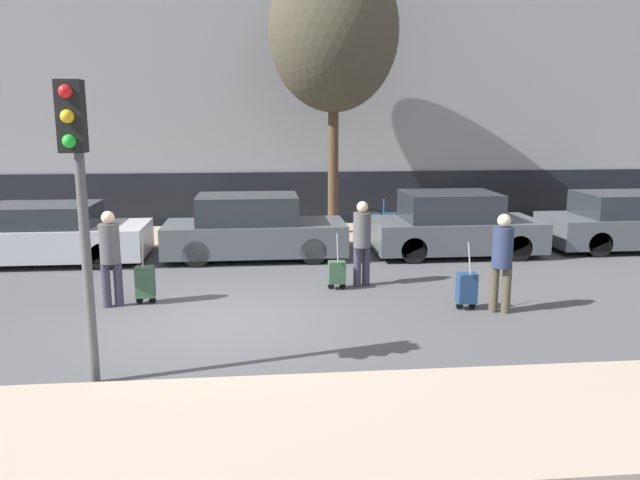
# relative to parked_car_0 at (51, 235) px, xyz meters

# --- Properties ---
(ground_plane) EXTENTS (80.00, 80.00, 0.00)m
(ground_plane) POSITION_rel_parked_car_0_xyz_m (4.03, -4.59, -0.63)
(ground_plane) COLOR #4C4C4F
(sidewalk_near) EXTENTS (28.00, 2.50, 0.12)m
(sidewalk_near) POSITION_rel_parked_car_0_xyz_m (4.03, -8.34, -0.57)
(sidewalk_near) COLOR tan
(sidewalk_near) RESTS_ON ground_plane
(sidewalk_far) EXTENTS (28.00, 3.00, 0.12)m
(sidewalk_far) POSITION_rel_parked_car_0_xyz_m (4.03, 2.41, -0.57)
(sidewalk_far) COLOR tan
(sidewalk_far) RESTS_ON ground_plane
(building_facade) EXTENTS (28.00, 2.68, 9.47)m
(building_facade) POSITION_rel_parked_car_0_xyz_m (4.03, 5.92, 4.09)
(building_facade) COLOR gray
(building_facade) RESTS_ON ground_plane
(parked_car_0) EXTENTS (4.17, 1.83, 1.33)m
(parked_car_0) POSITION_rel_parked_car_0_xyz_m (0.00, 0.00, 0.00)
(parked_car_0) COLOR #B7BABF
(parked_car_0) RESTS_ON ground_plane
(parked_car_1) EXTENTS (4.16, 1.72, 1.48)m
(parked_car_1) POSITION_rel_parked_car_0_xyz_m (4.54, -0.01, 0.06)
(parked_car_1) COLOR #4C5156
(parked_car_1) RESTS_ON ground_plane
(parked_car_2) EXTENTS (3.95, 1.90, 1.49)m
(parked_car_2) POSITION_rel_parked_car_0_xyz_m (9.31, -0.05, 0.06)
(parked_car_2) COLOR #4C5156
(parked_car_2) RESTS_ON ground_plane
(parked_car_3) EXTENTS (4.49, 1.84, 1.41)m
(parked_car_3) POSITION_rel_parked_car_0_xyz_m (13.98, 0.13, 0.03)
(parked_car_3) COLOR #4C5156
(parked_car_3) RESTS_ON ground_plane
(pedestrian_left) EXTENTS (0.34, 0.34, 1.68)m
(pedestrian_left) POSITION_rel_parked_car_0_xyz_m (2.13, -3.59, 0.32)
(pedestrian_left) COLOR #383347
(pedestrian_left) RESTS_ON ground_plane
(trolley_left) EXTENTS (0.34, 0.29, 1.21)m
(trolley_left) POSITION_rel_parked_car_0_xyz_m (2.67, -3.46, -0.24)
(trolley_left) COLOR #335138
(trolley_left) RESTS_ON ground_plane
(pedestrian_center) EXTENTS (0.34, 0.34, 1.66)m
(pedestrian_center) POSITION_rel_parked_car_0_xyz_m (6.66, -2.66, 0.31)
(pedestrian_center) COLOR #383347
(pedestrian_center) RESTS_ON ground_plane
(trolley_center) EXTENTS (0.34, 0.29, 1.08)m
(trolley_center) POSITION_rel_parked_car_0_xyz_m (6.15, -2.87, -0.30)
(trolley_center) COLOR #335138
(trolley_center) RESTS_ON ground_plane
(pedestrian_right) EXTENTS (0.34, 0.34, 1.68)m
(pedestrian_right) POSITION_rel_parked_car_0_xyz_m (8.70, -4.57, 0.32)
(pedestrian_right) COLOR #4C4233
(pedestrian_right) RESTS_ON ground_plane
(trolley_right) EXTENTS (0.34, 0.29, 1.17)m
(trolley_right) POSITION_rel_parked_car_0_xyz_m (8.19, -4.35, -0.26)
(trolley_right) COLOR navy
(trolley_right) RESTS_ON ground_plane
(traffic_light) EXTENTS (0.28, 0.47, 3.65)m
(traffic_light) POSITION_rel_parked_car_0_xyz_m (2.63, -6.95, 1.98)
(traffic_light) COLOR #515154
(traffic_light) RESTS_ON ground_plane
(parked_bicycle) EXTENTS (1.77, 0.06, 0.96)m
(parked_bicycle) POSITION_rel_parked_car_0_xyz_m (8.24, 2.11, -0.14)
(parked_bicycle) COLOR black
(parked_bicycle) RESTS_ON sidewalk_far
(bare_tree_near_crossing) EXTENTS (3.38, 3.38, 7.36)m
(bare_tree_near_crossing) POSITION_rel_parked_car_0_xyz_m (6.70, 2.38, 4.77)
(bare_tree_near_crossing) COLOR #4C3826
(bare_tree_near_crossing) RESTS_ON sidewalk_far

